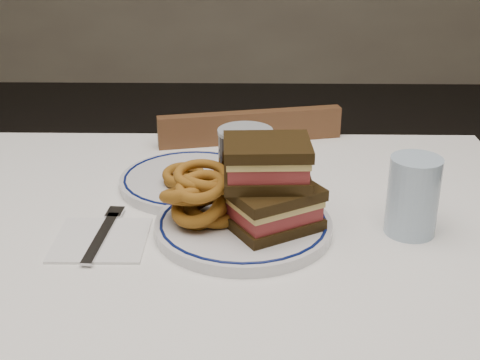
{
  "coord_description": "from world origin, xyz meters",
  "views": [
    {
      "loc": [
        0.16,
        -0.9,
        1.23
      ],
      "look_at": [
        0.14,
        0.05,
        0.81
      ],
      "focal_mm": 50.0,
      "sensor_mm": 36.0,
      "label": 1
    }
  ],
  "objects_px": {
    "main_plate": "(243,225)",
    "far_plate": "(192,180)",
    "reuben_sandwich": "(270,185)",
    "chair_far": "(240,248)",
    "beer_mug": "(247,172)"
  },
  "relations": [
    {
      "from": "main_plate",
      "to": "reuben_sandwich",
      "type": "relative_size",
      "value": 1.7
    },
    {
      "from": "far_plate",
      "to": "reuben_sandwich",
      "type": "bearing_deg",
      "value": -53.48
    },
    {
      "from": "far_plate",
      "to": "main_plate",
      "type": "bearing_deg",
      "value": -61.31
    },
    {
      "from": "chair_far",
      "to": "beer_mug",
      "type": "height_order",
      "value": "beer_mug"
    },
    {
      "from": "chair_far",
      "to": "far_plate",
      "type": "xyz_separation_m",
      "value": [
        -0.08,
        -0.32,
        0.32
      ]
    },
    {
      "from": "reuben_sandwich",
      "to": "chair_far",
      "type": "bearing_deg",
      "value": 95.9
    },
    {
      "from": "reuben_sandwich",
      "to": "main_plate",
      "type": "bearing_deg",
      "value": 167.07
    },
    {
      "from": "main_plate",
      "to": "reuben_sandwich",
      "type": "height_order",
      "value": "reuben_sandwich"
    },
    {
      "from": "reuben_sandwich",
      "to": "far_plate",
      "type": "bearing_deg",
      "value": 126.52
    },
    {
      "from": "beer_mug",
      "to": "far_plate",
      "type": "distance_m",
      "value": 0.16
    },
    {
      "from": "far_plate",
      "to": "beer_mug",
      "type": "bearing_deg",
      "value": -47.29
    },
    {
      "from": "main_plate",
      "to": "far_plate",
      "type": "xyz_separation_m",
      "value": [
        -0.09,
        0.17,
        -0.0
      ]
    },
    {
      "from": "reuben_sandwich",
      "to": "beer_mug",
      "type": "distance_m",
      "value": 0.08
    },
    {
      "from": "chair_far",
      "to": "main_plate",
      "type": "xyz_separation_m",
      "value": [
        0.01,
        -0.49,
        0.32
      ]
    },
    {
      "from": "beer_mug",
      "to": "chair_far",
      "type": "bearing_deg",
      "value": 92.32
    }
  ]
}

